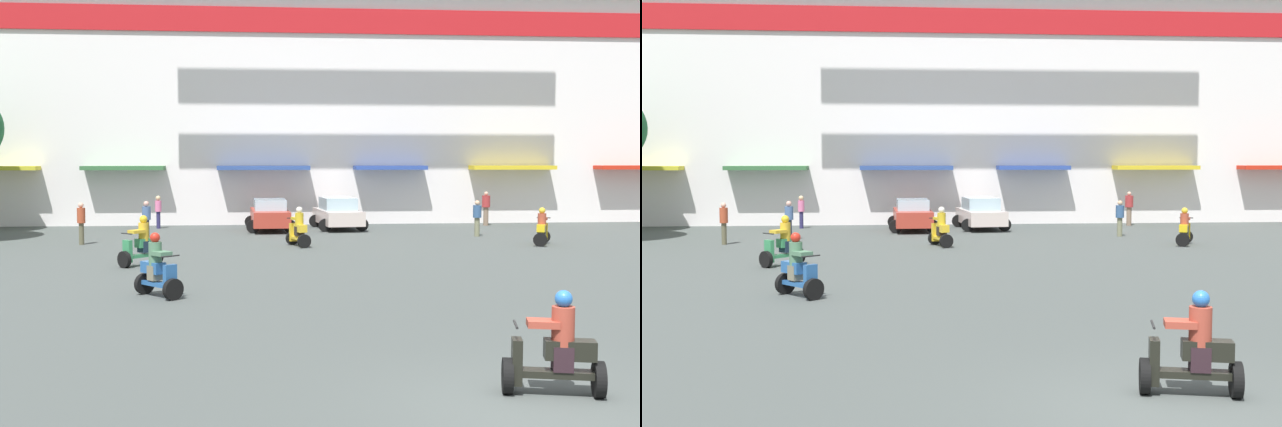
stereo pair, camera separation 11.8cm
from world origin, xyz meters
The scene contains 14 objects.
ground_plane centered at (0.00, 13.00, 0.00)m, with size 128.00×128.00×0.00m, color #444B48.
colonial_building centered at (0.00, 36.79, 9.47)m, with size 38.26×18.68×22.41m.
parked_car_0 centered at (-2.82, 26.81, 0.74)m, with size 2.34×4.28×1.46m.
parked_car_1 centered at (0.41, 27.20, 0.75)m, with size 2.56×4.20×1.50m.
scooter_rider_0 centered at (0.45, 0.59, 0.62)m, with size 1.49×0.85×1.52m.
scooter_rider_1 centered at (-6.08, 9.31, 0.65)m, with size 1.28×1.38×1.57m.
scooter_rider_2 centered at (-7.20, 15.07, 0.65)m, with size 1.35×1.38×1.58m.
scooter_rider_3 centered at (7.52, 19.66, 0.61)m, with size 1.10×1.50×1.47m.
scooter_rider_5 centered at (-1.94, 20.00, 0.64)m, with size 0.91×1.46×1.53m.
pedestrian_0 centered at (-10.31, 21.41, 0.95)m, with size 0.42×0.42×1.65m.
pedestrian_1 centered at (8.01, 28.54, 0.96)m, with size 0.48×0.48×1.69m.
pedestrian_2 centered at (-8.00, 22.97, 0.92)m, with size 0.39×0.39×1.61m.
pedestrian_3 centered at (5.98, 23.19, 0.88)m, with size 0.51×0.51×1.55m.
pedestrian_4 centered at (-8.09, 28.33, 0.92)m, with size 0.42×0.42×1.57m.
Camera 1 is at (-3.93, -10.26, 3.40)m, focal length 44.87 mm.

